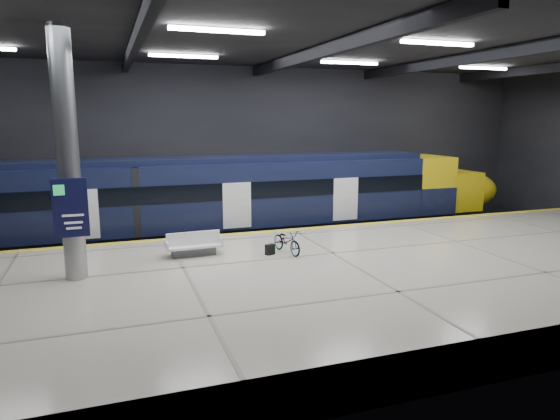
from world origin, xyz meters
name	(u,v)px	position (x,y,z in m)	size (l,w,h in m)	color
ground	(320,276)	(0.00, 0.00, 0.00)	(30.00, 30.00, 0.00)	black
room_shell	(323,114)	(0.00, 0.00, 5.72)	(30.10, 16.10, 8.05)	black
platform	(353,282)	(0.00, -2.50, 0.55)	(30.00, 11.00, 1.10)	beige
safety_strip	(293,230)	(0.00, 2.75, 1.11)	(30.00, 0.40, 0.01)	yellow
rails	(272,239)	(0.00, 5.50, 0.08)	(30.00, 1.52, 0.16)	gray
train	(202,200)	(-3.20, 5.50, 2.06)	(29.40, 2.84, 3.79)	black
bench	(194,247)	(-4.47, 0.26, 1.38)	(1.85, 0.82, 0.80)	#595B60
bicycle	(287,241)	(-1.45, -0.47, 1.52)	(0.55, 1.58, 0.83)	#99999E
pannier_bag	(270,249)	(-2.05, -0.47, 1.28)	(0.30, 0.18, 0.35)	black
info_column	(68,160)	(-8.00, -1.03, 4.46)	(0.90, 0.78, 6.90)	#9EA0A5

